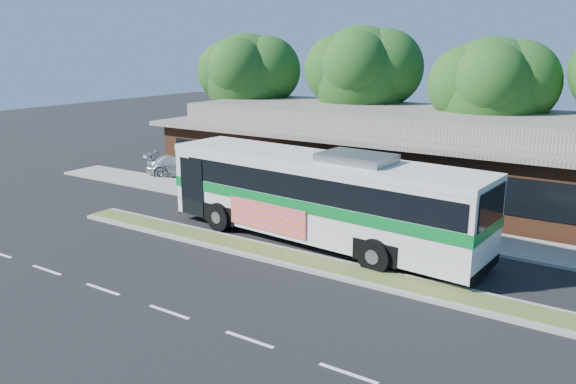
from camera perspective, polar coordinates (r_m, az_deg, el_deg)
ground at (r=19.60m, az=4.94°, el=-8.71°), size 120.00×120.00×0.00m
median_strip at (r=20.06m, az=5.76°, el=-7.93°), size 26.00×1.10×0.15m
sidewalk at (r=25.07m, az=11.88°, el=-3.57°), size 44.00×2.60×0.12m
parking_lot at (r=37.79m, az=-12.23°, el=2.43°), size 14.00×12.00×0.01m
plaza_building at (r=30.64m, az=16.59°, el=3.43°), size 33.20×11.20×4.45m
tree_bg_a at (r=38.69m, az=-3.53°, el=11.77°), size 6.47×5.80×8.63m
tree_bg_b at (r=35.44m, az=8.19°, el=11.85°), size 6.69×6.00×9.00m
tree_bg_c at (r=31.93m, az=20.62°, el=9.82°), size 6.24×5.60×8.26m
transit_bus at (r=22.38m, az=3.27°, el=0.09°), size 13.88×4.09×3.84m
sedan at (r=34.79m, az=-10.10°, el=2.73°), size 5.42×3.97×1.46m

